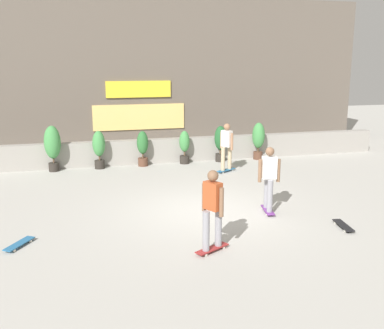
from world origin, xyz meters
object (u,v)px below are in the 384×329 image
(skateboard_aside, at_px, (19,244))
(skater_mid_plaza, at_px, (213,207))
(potted_plant_3, at_px, (184,146))
(potted_plant_5, at_px, (258,138))
(potted_plant_4, at_px, (220,141))
(potted_plant_2, at_px, (143,147))
(skater_far_right, at_px, (269,177))
(skateboard_near_camera, at_px, (343,225))
(potted_plant_0, at_px, (52,145))
(potted_plant_1, at_px, (99,147))
(skater_by_wall_left, at_px, (227,145))

(skateboard_aside, bearing_deg, skater_mid_plaza, -18.51)
(potted_plant_3, distance_m, potted_plant_5, 2.99)
(potted_plant_3, xyz_separation_m, potted_plant_4, (1.41, 0.00, 0.11))
(potted_plant_2, relative_size, potted_plant_5, 0.90)
(skater_far_right, xyz_separation_m, skateboard_near_camera, (1.23, -1.47, -0.88))
(potted_plant_0, height_order, skater_far_right, skater_far_right)
(potted_plant_3, bearing_deg, potted_plant_1, -180.00)
(potted_plant_5, relative_size, skater_far_right, 0.85)
(skater_mid_plaza, distance_m, skateboard_aside, 4.11)
(potted_plant_3, height_order, skater_mid_plaza, skater_mid_plaza)
(skater_by_wall_left, distance_m, skateboard_near_camera, 5.98)
(potted_plant_4, bearing_deg, skater_mid_plaza, -109.55)
(potted_plant_3, relative_size, skater_by_wall_left, 0.73)
(potted_plant_2, bearing_deg, skateboard_near_camera, -65.11)
(potted_plant_3, relative_size, skateboard_near_camera, 1.51)
(potted_plant_2, bearing_deg, skater_by_wall_left, -31.89)
(potted_plant_0, xyz_separation_m, potted_plant_5, (7.71, 0.00, -0.11))
(potted_plant_0, bearing_deg, skateboard_aside, -94.30)
(skateboard_near_camera, bearing_deg, skateboard_aside, 173.66)
(potted_plant_0, distance_m, skater_mid_plaza, 8.65)
(potted_plant_5, distance_m, skateboard_near_camera, 7.63)
(potted_plant_2, height_order, skater_by_wall_left, skater_by_wall_left)
(potted_plant_2, distance_m, potted_plant_4, 2.99)
(potted_plant_2, distance_m, potted_plant_5, 4.56)
(potted_plant_5, relative_size, skater_by_wall_left, 0.85)
(skater_mid_plaza, bearing_deg, skater_by_wall_left, 68.40)
(skater_far_right, distance_m, skateboard_aside, 6.01)
(potted_plant_2, distance_m, skater_far_right, 6.45)
(potted_plant_4, xyz_separation_m, skateboard_near_camera, (0.49, -7.52, -0.72))
(potted_plant_0, height_order, skateboard_aside, potted_plant_0)
(potted_plant_2, height_order, skateboard_aside, potted_plant_2)
(skater_far_right, bearing_deg, potted_plant_0, 131.79)
(potted_plant_5, relative_size, skater_mid_plaza, 0.85)
(skater_mid_plaza, height_order, skater_by_wall_left, same)
(potted_plant_3, height_order, potted_plant_5, potted_plant_5)
(potted_plant_2, relative_size, skateboard_aside, 1.65)
(potted_plant_0, height_order, potted_plant_3, potted_plant_0)
(potted_plant_4, distance_m, skater_by_wall_left, 1.70)
(potted_plant_2, bearing_deg, potted_plant_0, 180.00)
(skater_by_wall_left, relative_size, skateboard_near_camera, 2.07)
(potted_plant_5, height_order, skateboard_near_camera, potted_plant_5)
(potted_plant_3, distance_m, skateboard_aside, 8.54)
(skater_mid_plaza, height_order, skateboard_near_camera, skater_mid_plaza)
(potted_plant_5, relative_size, skateboard_aside, 1.85)
(potted_plant_1, xyz_separation_m, potted_plant_4, (4.56, 0.00, 0.01))
(skater_mid_plaza, relative_size, skateboard_aside, 2.16)
(skater_mid_plaza, relative_size, skateboard_near_camera, 2.07)
(potted_plant_2, xyz_separation_m, potted_plant_4, (2.99, 0.00, 0.06))
(potted_plant_0, xyz_separation_m, potted_plant_4, (6.14, 0.00, -0.16))
(potted_plant_1, height_order, skater_mid_plaza, skater_mid_plaza)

